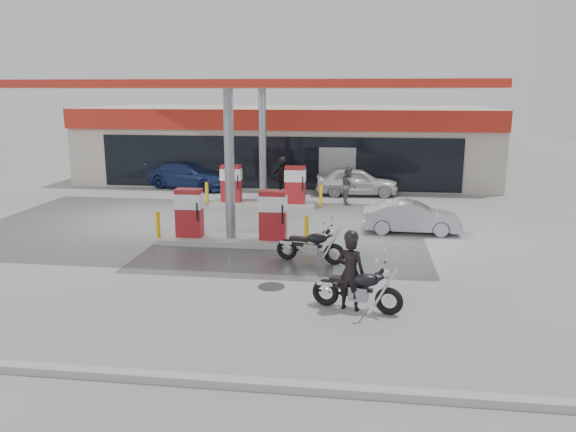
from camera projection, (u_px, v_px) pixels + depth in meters
The scene contains 16 objects.
ground at pixel (216, 261), 16.63m from camera, with size 90.00×90.00×0.00m, color gray.
wet_patch at pixel (232, 261), 16.56m from camera, with size 6.00×3.00×0.00m, color #4C4C4F.
drain_cover at pixel (271, 287), 14.43m from camera, with size 0.70×0.70×0.01m, color #38383A.
kerb at pixel (113, 374), 9.84m from camera, with size 28.00×0.25×0.15m, color gray.
store_building at pixel (288, 143), 31.59m from camera, with size 22.00×8.22×4.00m.
canopy at pixel (247, 81), 20.30m from camera, with size 16.00×10.02×5.51m.
pump_island_near at pixel (231, 222), 18.40m from camera, with size 5.14×1.30×1.78m.
pump_island_far at pixel (263, 190), 24.20m from camera, with size 5.14×1.30×1.78m.
main_motorcycle at pixel (358, 290), 12.80m from camera, with size 2.11×0.96×1.10m.
biker_main at pixel (350, 273), 12.78m from camera, with size 0.64×0.42×1.77m, color black.
parked_motorcycle at pixel (311, 247), 16.38m from camera, with size 2.08×0.90×1.08m.
sedan_white at pixel (357, 181), 26.79m from camera, with size 1.57×3.90×1.33m, color silver.
attendant at pixel (349, 186), 24.67m from camera, with size 0.81×0.63×1.66m, color #535358.
hatchback_silver at pixel (411, 217), 19.78m from camera, with size 1.19×3.40×1.12m, color #A8A9B0.
parked_car_left at pixel (190, 175), 28.66m from camera, with size 1.91×4.69×1.36m, color #17264E.
biker_walking at pixel (282, 178), 26.22m from camera, with size 1.05×0.44×1.79m, color black.
Camera 1 is at (4.25, -15.50, 4.96)m, focal length 35.00 mm.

